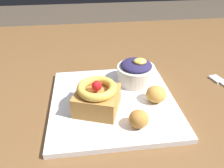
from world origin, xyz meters
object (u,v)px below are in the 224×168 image
object	(u,v)px
berry_ramekin	(136,72)
fritter_middle	(156,94)
cake_slice	(97,97)
front_plate	(113,102)
fritter_front	(138,119)

from	to	relation	value
berry_ramekin	fritter_middle	bearing A→B (deg)	-71.80
fritter_middle	berry_ramekin	bearing A→B (deg)	108.20
cake_slice	fritter_middle	world-z (taller)	cake_slice
front_plate	fritter_front	size ratio (longest dim) A/B	7.16
cake_slice	fritter_front	world-z (taller)	cake_slice
cake_slice	fritter_middle	xyz separation A→B (m)	(0.13, 0.01, -0.01)
berry_ramekin	cake_slice	bearing A→B (deg)	-137.21
berry_ramekin	fritter_middle	xyz separation A→B (m)	(0.03, -0.08, -0.01)
front_plate	berry_ramekin	bearing A→B (deg)	45.64
cake_slice	berry_ramekin	distance (m)	0.14
fritter_front	fritter_middle	size ratio (longest dim) A/B	0.87
fritter_middle	front_plate	bearing A→B (deg)	170.14
berry_ramekin	fritter_front	distance (m)	0.16
front_plate	cake_slice	distance (m)	0.06
front_plate	fritter_middle	distance (m)	0.10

